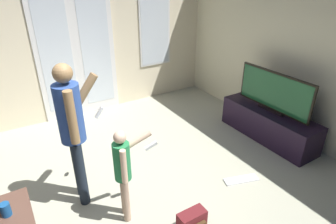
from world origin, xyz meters
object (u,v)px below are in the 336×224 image
object	(u,v)px
flat_screen_tv	(274,92)
person_adult	(73,125)
person_child	(124,168)
cup_near_edge	(6,210)
tv_stand	(268,124)
backpack	(192,222)
loose_keyboard	(241,179)

from	to	relation	value
flat_screen_tv	person_adult	bearing A→B (deg)	175.71
person_child	cup_near_edge	xyz separation A→B (m)	(-1.05, 0.11, -0.08)
person_adult	cup_near_edge	size ratio (longest dim) A/B	12.96
tv_stand	person_adult	xyz separation A→B (m)	(-2.85, 0.22, 0.73)
backpack	loose_keyboard	distance (m)	1.03
loose_keyboard	person_adult	bearing A→B (deg)	156.83
tv_stand	backpack	world-z (taller)	tv_stand
tv_stand	person_child	xyz separation A→B (m)	(-2.54, -0.30, 0.40)
person_adult	person_child	bearing A→B (deg)	-59.41
flat_screen_tv	cup_near_edge	xyz separation A→B (m)	(-3.59, -0.20, -0.22)
tv_stand	flat_screen_tv	size ratio (longest dim) A/B	1.24
tv_stand	person_child	distance (m)	2.59
backpack	person_adult	bearing A→B (deg)	126.89
flat_screen_tv	cup_near_edge	size ratio (longest dim) A/B	10.04
loose_keyboard	cup_near_edge	xyz separation A→B (m)	(-2.50, 0.34, 0.55)
person_child	cup_near_edge	size ratio (longest dim) A/B	8.48
tv_stand	cup_near_edge	bearing A→B (deg)	-176.85
person_adult	backpack	world-z (taller)	person_adult
flat_screen_tv	backpack	bearing A→B (deg)	-158.12
flat_screen_tv	loose_keyboard	bearing A→B (deg)	-153.46
cup_near_edge	person_adult	bearing A→B (deg)	29.35
flat_screen_tv	person_adult	xyz separation A→B (m)	(-2.85, 0.21, 0.19)
tv_stand	backpack	size ratio (longest dim) A/B	5.29
flat_screen_tv	person_child	bearing A→B (deg)	-173.10
tv_stand	loose_keyboard	world-z (taller)	tv_stand
tv_stand	person_adult	bearing A→B (deg)	175.64
tv_stand	flat_screen_tv	xyz separation A→B (m)	(-0.00, 0.00, 0.54)
tv_stand	person_child	size ratio (longest dim) A/B	1.47
cup_near_edge	flat_screen_tv	bearing A→B (deg)	3.21
person_child	loose_keyboard	size ratio (longest dim) A/B	2.30
person_child	loose_keyboard	xyz separation A→B (m)	(1.46, -0.23, -0.63)
tv_stand	flat_screen_tv	world-z (taller)	flat_screen_tv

